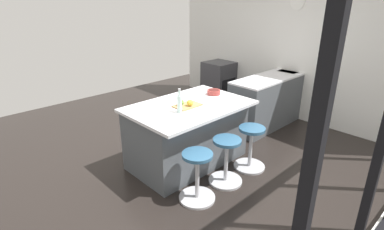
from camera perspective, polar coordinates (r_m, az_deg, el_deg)
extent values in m
plane|color=black|center=(4.63, -2.97, -8.04)|extent=(7.36, 7.36, 0.00)
cube|color=black|center=(2.27, 32.47, -3.38)|extent=(0.05, 0.06, 2.56)
cube|color=black|center=(1.39, 20.33, -16.73)|extent=(0.05, 0.06, 2.56)
cube|color=silver|center=(6.29, 17.19, 12.82)|extent=(0.12, 5.32, 2.85)
cylinder|color=white|center=(6.08, 19.33, 19.53)|extent=(0.03, 0.28, 0.28)
cube|color=#4C5156|center=(6.11, 16.20, 3.23)|extent=(2.47, 0.60, 0.89)
cube|color=silver|center=(5.99, 16.66, 7.43)|extent=(2.47, 0.60, 0.03)
cube|color=#38383D|center=(6.26, 18.07, 7.44)|extent=(0.44, 0.36, 0.12)
cylinder|color=#B7B7BC|center=(6.29, 17.09, 9.49)|extent=(0.02, 0.02, 0.28)
cube|color=#38383D|center=(7.00, 5.05, 6.32)|extent=(0.60, 0.60, 0.89)
cube|color=black|center=(6.82, 6.95, 5.44)|extent=(0.44, 0.01, 0.32)
cube|color=#4C5156|center=(4.35, -0.91, -3.74)|extent=(1.61, 0.92, 0.86)
cube|color=silver|center=(4.14, -0.48, 1.66)|extent=(1.67, 1.12, 0.04)
cylinder|color=#B7B7BC|center=(4.46, 10.71, -9.46)|extent=(0.44, 0.44, 0.03)
cylinder|color=#B7B7BC|center=(4.32, 10.98, -6.21)|extent=(0.05, 0.05, 0.56)
cylinder|color=#336084|center=(4.19, 11.27, -2.58)|extent=(0.36, 0.36, 0.04)
cylinder|color=#B7B7BC|center=(4.11, 6.29, -12.18)|extent=(0.44, 0.44, 0.03)
cylinder|color=#B7B7BC|center=(3.96, 6.46, -8.74)|extent=(0.05, 0.05, 0.56)
cylinder|color=#336084|center=(3.81, 6.65, -4.84)|extent=(0.36, 0.36, 0.04)
cylinder|color=#B7B7BC|center=(3.79, 0.96, -15.28)|extent=(0.44, 0.44, 0.03)
cylinder|color=#B7B7BC|center=(3.63, 0.99, -11.68)|extent=(0.05, 0.05, 0.56)
cylinder|color=#336084|center=(3.47, 1.02, -7.53)|extent=(0.36, 0.36, 0.04)
cube|color=tan|center=(4.08, -0.92, 1.79)|extent=(0.36, 0.24, 0.02)
sphere|color=gold|center=(4.02, -0.42, 2.31)|extent=(0.09, 0.09, 0.09)
sphere|color=#609E2D|center=(4.04, -2.17, 2.40)|extent=(0.09, 0.09, 0.09)
cylinder|color=silver|center=(3.84, -2.36, 2.07)|extent=(0.06, 0.06, 0.22)
cylinder|color=silver|center=(3.79, -2.39, 4.21)|extent=(0.03, 0.03, 0.08)
cylinder|color=#B7B7BC|center=(3.78, -2.40, 4.86)|extent=(0.03, 0.03, 0.02)
cylinder|color=#993833|center=(4.58, 4.11, 4.32)|extent=(0.20, 0.20, 0.07)
cylinder|color=#4C1C19|center=(4.57, 4.12, 4.50)|extent=(0.16, 0.16, 0.04)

